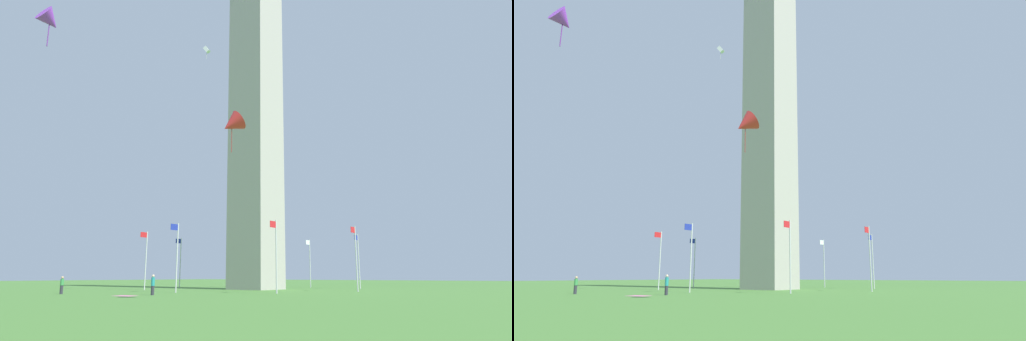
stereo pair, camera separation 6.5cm
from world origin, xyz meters
The scene contains 16 objects.
ground_plane centered at (0.00, 0.00, 0.00)m, with size 260.00×260.00×0.00m, color #477A33.
obelisk_monument centered at (0.00, 0.00, 24.67)m, with size 5.43×5.43×49.34m.
flagpole_n centered at (13.78, 0.00, 3.91)m, with size 1.12×0.14×7.07m.
flagpole_ne centered at (9.77, 9.70, 3.91)m, with size 1.12×0.14×7.07m.
flagpole_e centered at (0.07, 13.72, 3.91)m, with size 1.12×0.14×7.07m.
flagpole_se centered at (-9.63, 9.70, 3.91)m, with size 1.12×0.14×7.07m.
flagpole_s centered at (-13.65, 0.00, 3.91)m, with size 1.12×0.14×7.07m.
flagpole_sw centered at (-9.63, -9.70, 3.91)m, with size 1.12×0.14×7.07m.
flagpole_w centered at (0.07, -13.72, 3.91)m, with size 1.12×0.14×7.07m.
flagpole_nw centered at (9.77, -9.70, 3.91)m, with size 1.12×0.14×7.07m.
person_teal_shirt centered at (19.18, 2.80, 0.89)m, with size 0.32×0.32×1.78m.
person_green_shirt centered at (22.72, -5.89, 0.81)m, with size 0.32×0.32×1.63m.
kite_purple_delta centered at (38.34, 17.69, 12.15)m, with size 1.19×0.96×1.77m.
kite_red_delta centered at (23.69, 15.49, 12.06)m, with size 2.42×2.30×3.03m.
kite_white_box centered at (11.42, 1.22, 27.73)m, with size 0.67×0.92×1.67m.
picnic_blanket_near_first_person centered at (21.62, 2.13, 0.01)m, with size 1.80×1.40×0.01m, color pink.
Camera 1 is at (46.72, 34.74, 1.66)m, focal length 31.47 mm.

